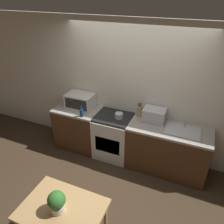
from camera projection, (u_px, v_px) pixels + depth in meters
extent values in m
plane|color=#3D2D1E|center=(108.00, 188.00, 3.75)|extent=(16.00, 16.00, 0.00)
cube|color=silver|center=(134.00, 92.00, 4.07)|extent=(10.00, 0.06, 2.60)
cube|color=#4C2D19|center=(79.00, 128.00, 4.59)|extent=(0.89, 0.62, 0.86)
cube|color=#9E998E|center=(77.00, 109.00, 4.36)|extent=(0.89, 0.62, 0.04)
cube|color=#4C2D19|center=(167.00, 150.00, 3.97)|extent=(1.41, 0.62, 0.86)
cube|color=#9E998E|center=(170.00, 130.00, 3.74)|extent=(1.41, 0.62, 0.04)
cube|color=silver|center=(113.00, 137.00, 4.32)|extent=(0.68, 0.62, 0.86)
cube|color=black|center=(114.00, 117.00, 4.10)|extent=(0.66, 0.57, 0.04)
cube|color=black|center=(107.00, 145.00, 4.08)|extent=(0.49, 0.02, 0.32)
cylinder|color=#B7B7BC|center=(119.00, 116.00, 4.01)|extent=(0.15, 0.15, 0.10)
cone|color=#B7B7BC|center=(119.00, 112.00, 3.97)|extent=(0.14, 0.14, 0.05)
sphere|color=black|center=(119.00, 111.00, 3.96)|extent=(0.03, 0.03, 0.03)
cube|color=silver|center=(80.00, 100.00, 4.36)|extent=(0.55, 0.37, 0.27)
cube|color=black|center=(76.00, 104.00, 4.22)|extent=(0.48, 0.01, 0.22)
cylinder|color=navy|center=(82.00, 113.00, 4.05)|extent=(0.07, 0.07, 0.15)
cylinder|color=navy|center=(81.00, 108.00, 4.00)|extent=(0.03, 0.03, 0.06)
cube|color=tan|center=(139.00, 111.00, 4.05)|extent=(0.09, 0.07, 0.20)
cylinder|color=black|center=(139.00, 105.00, 3.99)|extent=(0.01, 0.01, 0.07)
cylinder|color=black|center=(140.00, 105.00, 3.98)|extent=(0.01, 0.01, 0.07)
cylinder|color=black|center=(141.00, 105.00, 3.98)|extent=(0.01, 0.01, 0.07)
cube|color=silver|center=(154.00, 115.00, 3.90)|extent=(0.39, 0.28, 0.24)
cube|color=black|center=(152.00, 119.00, 3.79)|extent=(0.35, 0.01, 0.19)
cube|color=silver|center=(183.00, 131.00, 3.66)|extent=(0.58, 0.39, 0.02)
cylinder|color=silver|center=(185.00, 121.00, 3.70)|extent=(0.03, 0.03, 0.22)
cube|color=tan|center=(62.00, 209.00, 2.59)|extent=(0.98, 0.69, 0.04)
cylinder|color=tan|center=(51.00, 199.00, 3.15)|extent=(0.05, 0.05, 0.70)
cylinder|color=tan|center=(106.00, 221.00, 2.86)|extent=(0.05, 0.05, 0.70)
cylinder|color=beige|center=(58.00, 208.00, 2.53)|extent=(0.16, 0.16, 0.10)
sphere|color=#2D6B28|center=(56.00, 200.00, 2.46)|extent=(0.21, 0.21, 0.21)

